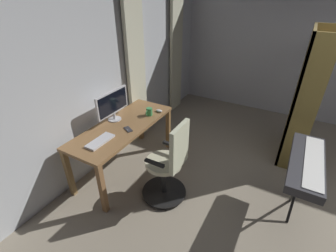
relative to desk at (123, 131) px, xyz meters
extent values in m
cube|color=silver|center=(-0.39, -0.46, 0.72)|extent=(5.32, 0.10, 2.71)
cube|color=beige|center=(-2.18, -0.35, 0.63)|extent=(0.41, 0.06, 2.53)
cube|color=beige|center=(-0.84, -0.35, 0.63)|extent=(0.41, 0.06, 2.53)
cube|color=olive|center=(0.00, 0.00, 0.07)|extent=(1.59, 0.62, 0.04)
cube|color=olive|center=(-0.75, 0.27, -0.29)|extent=(0.06, 0.06, 0.68)
cube|color=olive|center=(0.75, 0.27, -0.29)|extent=(0.06, 0.06, 0.68)
cube|color=olive|center=(-0.75, -0.27, -0.29)|extent=(0.06, 0.06, 0.68)
cube|color=olive|center=(0.75, -0.27, -0.29)|extent=(0.06, 0.06, 0.68)
cylinder|color=black|center=(0.19, 0.74, -0.59)|extent=(0.56, 0.56, 0.02)
sphere|color=black|center=(-0.07, 0.74, -0.61)|extent=(0.05, 0.05, 0.05)
sphere|color=black|center=(0.11, 0.49, -0.61)|extent=(0.05, 0.05, 0.05)
sphere|color=black|center=(0.40, 0.59, -0.61)|extent=(0.05, 0.05, 0.05)
sphere|color=black|center=(0.39, 0.89, -0.61)|extent=(0.05, 0.05, 0.05)
sphere|color=black|center=(0.11, 0.98, -0.61)|extent=(0.05, 0.05, 0.05)
cylinder|color=black|center=(0.19, 0.74, -0.37)|extent=(0.06, 0.06, 0.44)
cylinder|color=beige|center=(0.19, 0.74, -0.12)|extent=(0.44, 0.44, 0.05)
cube|color=beige|center=(0.19, 0.94, 0.17)|extent=(0.37, 0.05, 0.53)
cube|color=black|center=(0.39, 0.74, 0.01)|extent=(0.04, 0.24, 0.03)
cube|color=black|center=(-0.01, 0.74, 0.01)|extent=(0.04, 0.24, 0.03)
cylinder|color=silver|center=(-0.06, -0.19, 0.10)|extent=(0.18, 0.18, 0.01)
cylinder|color=silver|center=(-0.06, -0.19, 0.15)|extent=(0.04, 0.04, 0.09)
cube|color=silver|center=(-0.06, -0.20, 0.35)|extent=(0.58, 0.03, 0.31)
cube|color=black|center=(-0.06, -0.18, 0.35)|extent=(0.53, 0.01, 0.27)
cube|color=silver|center=(0.45, 0.03, 0.10)|extent=(0.36, 0.15, 0.02)
ellipsoid|color=white|center=(-0.56, 0.22, 0.11)|extent=(0.06, 0.10, 0.04)
cube|color=#333338|center=(0.06, 0.14, 0.10)|extent=(0.13, 0.16, 0.01)
cylinder|color=#3D9951|center=(-0.41, 0.16, 0.15)|extent=(0.09, 0.09, 0.11)
torus|color=#3D9951|center=(-0.35, 0.16, 0.15)|extent=(0.07, 0.01, 0.07)
cube|color=olive|center=(-2.03, 2.04, 0.31)|extent=(0.04, 0.30, 1.89)
cube|color=olive|center=(-1.12, 2.04, 0.31)|extent=(0.04, 0.30, 1.89)
cube|color=olive|center=(-1.58, 1.91, 0.31)|extent=(0.95, 0.04, 1.89)
cube|color=olive|center=(-1.58, 2.04, -0.32)|extent=(0.87, 0.30, 0.04)
cube|color=olive|center=(-1.58, 2.04, 0.31)|extent=(0.87, 0.30, 0.04)
cube|color=olive|center=(-1.58, 2.04, 0.94)|extent=(0.87, 0.30, 0.04)
cube|color=#D24227|center=(-1.42, 2.04, -0.20)|extent=(0.05, 0.22, 0.20)
cube|color=gold|center=(-1.19, 2.04, 0.44)|extent=(0.05, 0.20, 0.22)
cube|color=orange|center=(-1.47, 2.04, 1.06)|extent=(0.04, 0.24, 0.20)
cube|color=gold|center=(-1.75, 2.04, -0.23)|extent=(0.07, 0.20, 0.15)
cube|color=#8E559A|center=(-1.51, 2.04, 0.42)|extent=(0.04, 0.26, 0.18)
cube|color=#397FC2|center=(-1.34, 2.04, 1.06)|extent=(0.03, 0.18, 0.20)
cube|color=purple|center=(-1.45, 2.04, -0.22)|extent=(0.05, 0.18, 0.16)
cube|color=#A148A1|center=(-1.85, 2.04, 0.44)|extent=(0.04, 0.21, 0.22)
cube|color=#419F5D|center=(-1.23, 2.04, 1.07)|extent=(0.04, 0.19, 0.22)
cylinder|color=black|center=(-0.30, 2.17, -0.29)|extent=(0.39, 0.03, 0.69)
cylinder|color=black|center=(-0.30, 2.17, -0.29)|extent=(0.39, 0.03, 0.69)
cube|color=#333338|center=(-0.30, 2.17, 0.10)|extent=(1.04, 0.32, 0.09)
cube|color=white|center=(-0.30, 2.22, 0.15)|extent=(0.95, 0.18, 0.01)
cylinder|color=black|center=(-2.62, 2.07, -0.62)|extent=(0.28, 0.28, 0.02)
cylinder|color=#A5A5A8|center=(-2.62, 2.07, 0.13)|extent=(0.03, 0.03, 1.52)
cone|color=silver|center=(-2.62, 2.07, 0.96)|extent=(0.25, 0.25, 0.15)
camera|label=1|loc=(2.07, 1.86, 1.65)|focal=25.20mm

